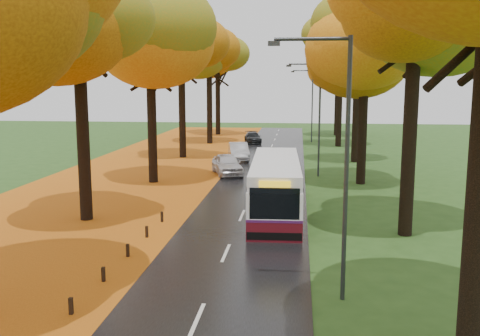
% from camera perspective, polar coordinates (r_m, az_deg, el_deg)
% --- Properties ---
extents(road, '(6.50, 90.00, 0.04)m').
position_cam_1_polar(road, '(33.76, 1.47, -2.20)').
color(road, black).
rests_on(road, ground).
extents(centre_line, '(0.12, 90.00, 0.01)m').
position_cam_1_polar(centre_line, '(33.75, 1.47, -2.16)').
color(centre_line, silver).
rests_on(centre_line, road).
extents(leaf_verge, '(12.00, 90.00, 0.02)m').
position_cam_1_polar(leaf_verge, '(35.64, -13.11, -1.84)').
color(leaf_verge, '#99490D').
rests_on(leaf_verge, ground).
extents(leaf_drift, '(0.90, 90.00, 0.01)m').
position_cam_1_polar(leaf_drift, '(34.14, -3.64, -2.04)').
color(leaf_drift, orange).
rests_on(leaf_drift, road).
extents(trees_left, '(9.20, 74.00, 13.88)m').
position_cam_1_polar(trees_left, '(36.54, -9.80, 13.54)').
color(trees_left, black).
rests_on(trees_left, ground).
extents(trees_right, '(9.30, 74.20, 13.96)m').
position_cam_1_polar(trees_right, '(35.30, 13.88, 13.82)').
color(trees_right, black).
rests_on(trees_right, ground).
extents(bollard_row, '(0.11, 23.51, 0.52)m').
position_cam_1_polar(bollard_row, '(15.61, -19.57, -15.64)').
color(bollard_row, black).
rests_on(bollard_row, ground).
extents(streetlamp_near, '(2.45, 0.18, 8.00)m').
position_cam_1_polar(streetlamp_near, '(16.14, 10.46, 2.05)').
color(streetlamp_near, '#333538').
rests_on(streetlamp_near, ground).
extents(streetlamp_mid, '(2.45, 0.18, 8.00)m').
position_cam_1_polar(streetlamp_mid, '(38.05, 8.11, 6.13)').
color(streetlamp_mid, '#333538').
rests_on(streetlamp_mid, ground).
extents(streetlamp_far, '(2.45, 0.18, 8.00)m').
position_cam_1_polar(streetlamp_far, '(60.02, 7.48, 7.23)').
color(streetlamp_far, '#333538').
rests_on(streetlamp_far, ground).
extents(bus, '(2.75, 10.50, 2.74)m').
position_cam_1_polar(bus, '(27.24, 3.81, -1.84)').
color(bus, '#510C15').
rests_on(bus, road).
extents(car_white, '(3.08, 4.70, 1.49)m').
position_cam_1_polar(car_white, '(38.66, -1.38, 0.41)').
color(car_white, silver).
rests_on(car_white, road).
extents(car_silver, '(2.39, 4.67, 1.47)m').
position_cam_1_polar(car_silver, '(45.91, -0.16, 1.79)').
color(car_silver, '#9C9EA4').
rests_on(car_silver, road).
extents(car_dark, '(2.36, 4.31, 1.18)m').
position_cam_1_polar(car_dark, '(58.69, 1.38, 3.26)').
color(car_dark, black).
rests_on(car_dark, road).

